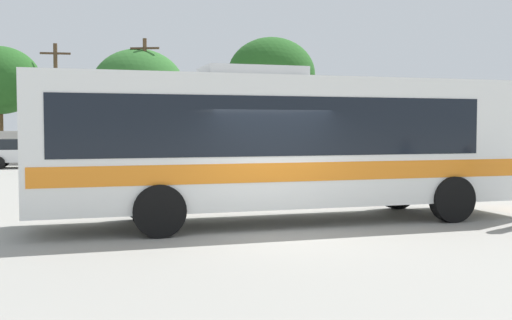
{
  "coord_description": "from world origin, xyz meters",
  "views": [
    {
      "loc": [
        -2.5,
        -12.02,
        2.15
      ],
      "look_at": [
        0.48,
        5.65,
        1.21
      ],
      "focal_mm": 44.21,
      "sensor_mm": 36.0,
      "label": 1
    }
  ],
  "objects": [
    {
      "name": "roadside_tree_left",
      "position": [
        -11.43,
        28.31,
        4.97
      ],
      "size": [
        4.83,
        4.83,
        7.04
      ],
      "color": "brown",
      "rests_on": "ground_plane"
    },
    {
      "name": "parked_car_third_white",
      "position": [
        -2.63,
        21.86,
        0.81
      ],
      "size": [
        4.61,
        2.22,
        1.55
      ],
      "color": "silver",
      "rests_on": "ground_plane"
    },
    {
      "name": "parked_car_second_white",
      "position": [
        -9.03,
        22.79,
        0.8
      ],
      "size": [
        4.15,
        2.26,
        1.52
      ],
      "color": "silver",
      "rests_on": "ground_plane"
    },
    {
      "name": "perimeter_wall",
      "position": [
        0.0,
        25.72,
        0.96
      ],
      "size": [
        80.0,
        0.3,
        1.93
      ],
      "primitive_type": "cube",
      "color": "beige",
      "rests_on": "ground_plane"
    },
    {
      "name": "ground_plane",
      "position": [
        0.0,
        10.0,
        0.0
      ],
      "size": [
        300.0,
        300.0,
        0.0
      ],
      "primitive_type": "plane",
      "color": "gray"
    },
    {
      "name": "utility_pole_far",
      "position": [
        -8.12,
        28.0,
        3.79
      ],
      "size": [
        1.8,
        0.24,
        7.23
      ],
      "color": "#4C3823",
      "rests_on": "ground_plane"
    },
    {
      "name": "roadside_tree_midleft",
      "position": [
        -3.19,
        28.53,
        4.57
      ],
      "size": [
        5.86,
        5.86,
        7.07
      ],
      "color": "brown",
      "rests_on": "ground_plane"
    },
    {
      "name": "utility_pole_near",
      "position": [
        -2.76,
        27.39,
        3.97
      ],
      "size": [
        1.77,
        0.59,
        7.57
      ],
      "color": "#4C3823",
      "rests_on": "ground_plane"
    },
    {
      "name": "coach_bus_white_orange",
      "position": [
        0.46,
        1.89,
        1.85
      ],
      "size": [
        11.6,
        4.07,
        3.46
      ],
      "color": "white",
      "rests_on": "ground_plane"
    },
    {
      "name": "roadside_tree_midright",
      "position": [
        5.62,
        29.86,
        5.66
      ],
      "size": [
        5.89,
        5.89,
        8.18
      ],
      "color": "brown",
      "rests_on": "ground_plane"
    }
  ]
}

